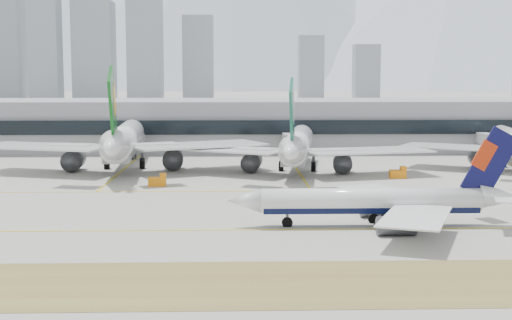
{
  "coord_description": "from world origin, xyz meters",
  "views": [
    {
      "loc": [
        3.16,
        -106.11,
        21.98
      ],
      "look_at": [
        7.0,
        18.0,
        7.5
      ],
      "focal_mm": 50.0,
      "sensor_mm": 36.0,
      "label": 1
    }
  ],
  "objects_px": {
    "widebody_cathay": "(297,146)",
    "taxiing_airliner": "(382,202)",
    "terminal": "(224,124)",
    "widebody_eva": "(124,142)"
  },
  "relations": [
    {
      "from": "widebody_cathay",
      "to": "taxiing_airliner",
      "type": "bearing_deg",
      "value": -165.42
    },
    {
      "from": "taxiing_airliner",
      "to": "terminal",
      "type": "height_order",
      "value": "terminal"
    },
    {
      "from": "taxiing_airliner",
      "to": "widebody_eva",
      "type": "bearing_deg",
      "value": -54.22
    },
    {
      "from": "widebody_cathay",
      "to": "terminal",
      "type": "height_order",
      "value": "widebody_cathay"
    },
    {
      "from": "widebody_cathay",
      "to": "terminal",
      "type": "bearing_deg",
      "value": 25.55
    },
    {
      "from": "widebody_eva",
      "to": "widebody_cathay",
      "type": "xyz_separation_m",
      "value": [
        41.03,
        -5.38,
        -0.63
      ]
    },
    {
      "from": "taxiing_airliner",
      "to": "terminal",
      "type": "relative_size",
      "value": 0.16
    },
    {
      "from": "terminal",
      "to": "taxiing_airliner",
      "type": "bearing_deg",
      "value": -78.03
    },
    {
      "from": "taxiing_airliner",
      "to": "widebody_cathay",
      "type": "relative_size",
      "value": 0.72
    },
    {
      "from": "widebody_eva",
      "to": "terminal",
      "type": "xyz_separation_m",
      "value": [
        23.18,
        50.94,
        0.96
      ]
    }
  ]
}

